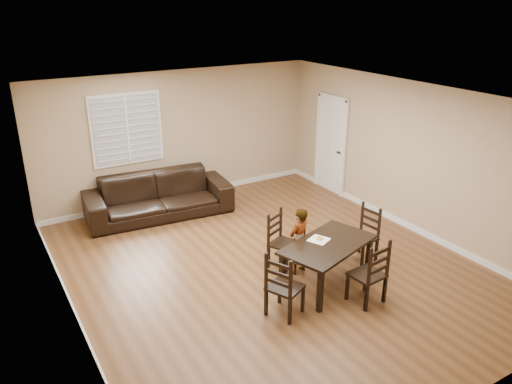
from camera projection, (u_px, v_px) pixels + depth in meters
ground at (269, 266)px, 8.03m from camera, size 7.00×7.00×0.00m
room at (266, 156)px, 7.52m from camera, size 6.04×7.04×2.72m
dining_table at (328, 249)px, 7.33m from camera, size 1.64×1.23×0.69m
chair_near at (278, 241)px, 7.96m from camera, size 0.53×0.52×0.92m
chair_far at (374, 277)px, 6.89m from camera, size 0.48×0.45×0.98m
chair_left at (280, 290)px, 6.60m from camera, size 0.55×0.56×0.96m
chair_right at (367, 234)px, 8.16m from camera, size 0.43×0.46×0.92m
child at (299, 241)px, 7.68m from camera, size 0.44×0.34×1.08m
napkin at (319, 240)px, 7.40m from camera, size 0.36×0.36×0.00m
donut at (320, 238)px, 7.40m from camera, size 0.11×0.11×0.04m
sofa at (159, 196)px, 9.77m from camera, size 2.88×1.36×0.81m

